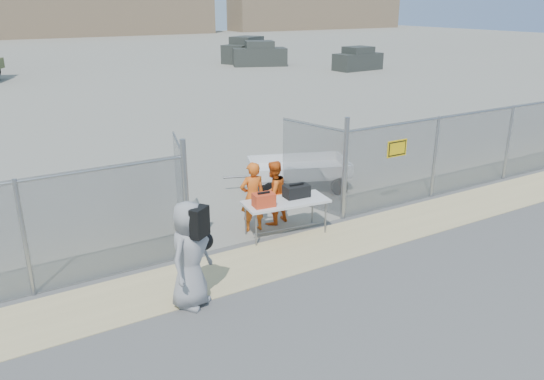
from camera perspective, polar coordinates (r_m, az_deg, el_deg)
ground at (r=10.52m, az=5.63°, el=-8.84°), size 160.00×160.00×0.00m
tarmac_inside at (r=49.95m, az=-24.67°, el=12.20°), size 160.00×80.00×0.01m
dirt_strip at (r=11.24m, az=2.62°, el=-6.74°), size 44.00×1.60×0.01m
distant_hills at (r=86.04m, az=-24.81°, el=17.64°), size 140.00×6.00×9.00m
chain_link_fence at (r=11.59m, az=0.00°, el=0.00°), size 40.00×0.20×2.20m
folding_table at (r=11.95m, az=1.48°, el=-2.96°), size 1.99×1.02×0.81m
orange_bag at (r=11.43m, az=-0.89°, el=-1.08°), size 0.49×0.36×0.29m
black_duffel at (r=11.99m, az=2.66°, el=-0.12°), size 0.59×0.37×0.28m
security_worker_left at (r=11.99m, az=-2.11°, el=-0.75°), size 0.64×0.46×1.64m
security_worker_right at (r=12.39m, az=0.14°, el=-0.30°), size 0.87×0.75×1.54m
visitor at (r=9.13m, az=-8.83°, el=-6.88°), size 1.12×1.03×1.91m
utility_trailer at (r=14.93m, az=2.89°, el=1.81°), size 3.93×2.90×0.85m
parked_vehicle_near at (r=46.94m, az=-2.74°, el=14.83°), size 5.11×4.08×2.11m
parked_vehicle_mid at (r=44.33m, az=-1.35°, el=14.44°), size 4.68×3.36×1.93m
parked_vehicle_far at (r=42.03m, az=9.22°, el=13.77°), size 3.90×2.01×1.71m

